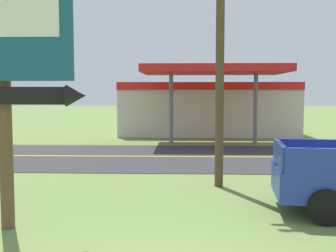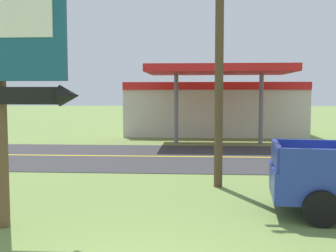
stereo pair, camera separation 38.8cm
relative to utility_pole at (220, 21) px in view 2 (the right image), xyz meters
name	(u,v)px [view 2 (the right image)]	position (x,y,z in m)	size (l,w,h in m)	color
road_asphalt	(175,157)	(-1.60, 5.88, -5.03)	(140.00, 8.00, 0.02)	#333335
road_centre_line	(175,156)	(-1.60, 5.88, -5.01)	(126.00, 0.20, 0.01)	gold
utility_pole	(220,21)	(0.00, 0.00, 0.00)	(2.09, 0.26, 9.41)	brown
gas_station	(214,107)	(0.62, 16.61, -3.09)	(12.00, 11.50, 4.40)	beige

